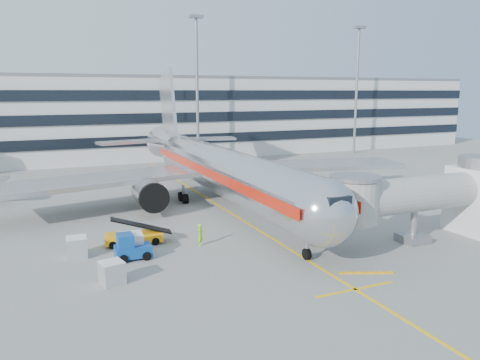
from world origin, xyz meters
name	(u,v)px	position (x,y,z in m)	size (l,w,h in m)	color
ground	(261,231)	(0.00, 0.00, 0.00)	(180.00, 180.00, 0.00)	gray
lead_in_line	(222,207)	(0.00, 10.00, 0.01)	(0.25, 70.00, 0.01)	yellow
stop_bar	(355,289)	(0.00, -14.00, 0.01)	(6.00, 0.25, 0.01)	yellow
main_jet	(216,167)	(0.00, 11.72, 4.23)	(50.95, 48.70, 16.06)	silver
jet_bridge	(431,196)	(12.18, -8.00, 3.87)	(17.80, 4.50, 7.00)	silver
terminal	(135,116)	(0.00, 57.95, 7.80)	(150.00, 24.25, 15.60)	silver
light_mast_centre	(197,79)	(8.00, 42.00, 14.88)	(2.40, 1.20, 25.45)	gray
light_mast_east	(357,80)	(42.00, 42.00, 14.88)	(2.40, 1.20, 25.45)	gray
belt_loader	(134,236)	(-11.42, 1.04, 0.68)	(5.10, 2.32, 2.39)	#FFA60A
baggage_tug	(131,248)	(-12.33, -2.50, 0.89)	(2.74, 1.78, 2.04)	#0D4191
cargo_container_left	(77,247)	(-16.09, -0.41, 0.81)	(1.59, 1.59, 1.61)	silver
cargo_container_right	(131,245)	(-12.14, -1.79, 0.92)	(1.78, 1.78, 1.82)	silver
cargo_container_front	(112,273)	(-14.37, -6.69, 0.77)	(1.73, 1.73, 1.54)	silver
ramp_worker	(201,235)	(-6.39, -1.61, 0.94)	(0.69, 0.45, 1.88)	#89FA1A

